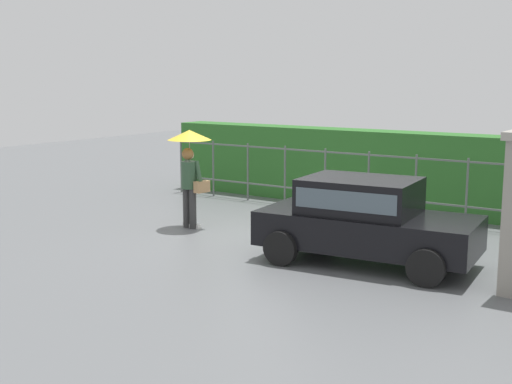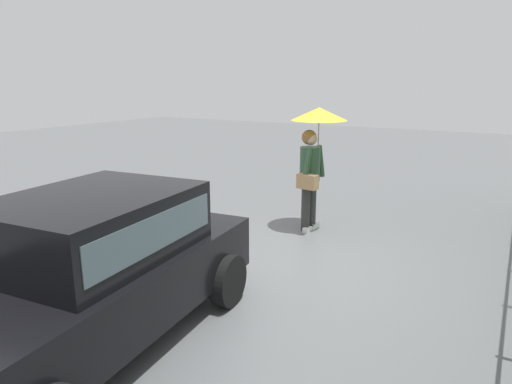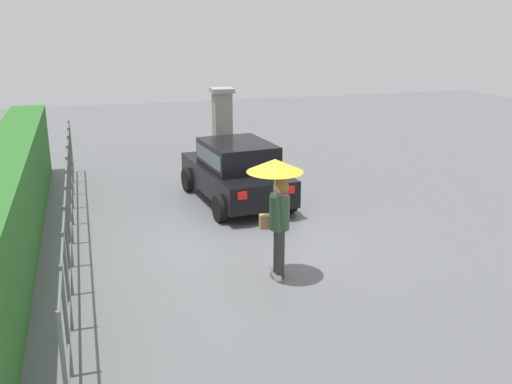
% 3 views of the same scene
% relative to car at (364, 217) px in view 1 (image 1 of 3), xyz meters
% --- Properties ---
extents(ground_plane, '(40.00, 40.00, 0.00)m').
position_rel_car_xyz_m(ground_plane, '(-2.46, 0.73, -0.80)').
color(ground_plane, slate).
extents(car, '(3.87, 2.16, 1.48)m').
position_rel_car_xyz_m(car, '(0.00, 0.00, 0.00)').
color(car, black).
rests_on(car, ground).
extents(pedestrian, '(0.93, 0.93, 2.09)m').
position_rel_car_xyz_m(pedestrian, '(-4.28, 0.45, 0.72)').
color(pedestrian, '#333333').
rests_on(pedestrian, ground).
extents(fence_section, '(11.52, 0.05, 1.50)m').
position_rel_car_xyz_m(fence_section, '(-1.71, 3.79, 0.02)').
color(fence_section, '#59605B').
rests_on(fence_section, ground).
extents(hedge_row, '(12.47, 0.90, 1.90)m').
position_rel_car_xyz_m(hedge_row, '(-1.71, 4.85, 0.15)').
color(hedge_row, '#2D6B28').
rests_on(hedge_row, ground).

